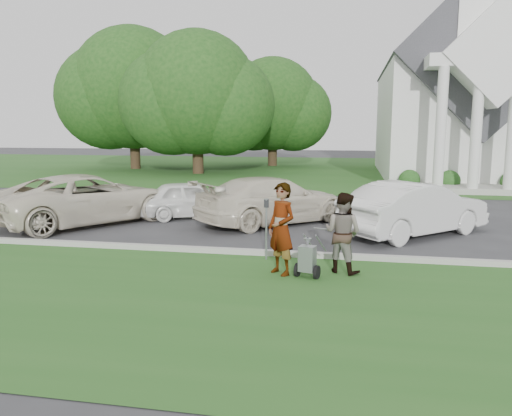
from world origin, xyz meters
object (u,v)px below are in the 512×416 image
(car_a, at_px, (88,199))
(church, at_px, (457,84))
(tree_back, at_px, (273,108))
(car_c, at_px, (273,200))
(person_left, at_px, (281,230))
(tree_far, at_px, (133,94))
(person_right, at_px, (343,233))
(car_b, at_px, (192,199))
(parking_meter_near, at_px, (266,222))
(tree_left, at_px, (197,99))
(striping_cart, at_px, (307,259))
(car_d, at_px, (414,209))

(car_a, bearing_deg, church, -93.53)
(tree_back, distance_m, car_c, 25.74)
(car_c, bearing_deg, person_left, 146.48)
(church, bearing_deg, car_a, -127.96)
(tree_far, height_order, person_right, tree_far)
(person_left, bearing_deg, car_c, 140.61)
(church, bearing_deg, car_b, -124.28)
(tree_back, xyz_separation_m, car_c, (3.92, -25.13, -3.95))
(tree_far, relative_size, parking_meter_near, 7.74)
(tree_left, xyz_separation_m, striping_cart, (9.59, -23.09, -4.71))
(car_b, distance_m, car_c, 3.05)
(tree_back, bearing_deg, tree_left, -116.57)
(tree_left, distance_m, car_d, 22.44)
(church, distance_m, car_b, 22.10)
(tree_far, height_order, car_b, tree_far)
(person_right, xyz_separation_m, parking_meter_near, (-1.82, 0.73, 0.06))
(striping_cart, height_order, car_a, car_a)
(person_left, distance_m, person_right, 1.36)
(car_c, relative_size, car_d, 1.11)
(person_left, bearing_deg, striping_cart, 26.83)
(tree_far, bearing_deg, car_c, -55.32)
(person_left, xyz_separation_m, car_b, (-4.08, 6.34, -0.34))
(tree_left, bearing_deg, church, 3.79)
(tree_left, height_order, car_a, tree_left)
(tree_left, relative_size, person_left, 5.30)
(church, distance_m, car_c, 21.03)
(person_left, bearing_deg, tree_far, 160.15)
(person_left, bearing_deg, tree_left, 151.54)
(striping_cart, bearing_deg, person_left, -178.04)
(car_d, bearing_deg, car_b, 34.52)
(tree_left, height_order, tree_back, tree_left)
(tree_far, xyz_separation_m, striping_cart, (15.59, -26.09, -5.29))
(church, height_order, person_left, church)
(tree_back, bearing_deg, striping_cart, -79.81)
(car_b, bearing_deg, striping_cart, -169.99)
(person_right, relative_size, parking_meter_near, 1.18)
(car_a, bearing_deg, person_right, -172.38)
(tree_far, distance_m, tree_back, 11.22)
(person_right, height_order, parking_meter_near, person_right)
(car_c, xyz_separation_m, car_d, (4.41, -1.12, 0.02))
(church, distance_m, car_a, 25.15)
(tree_left, relative_size, car_d, 2.18)
(person_left, height_order, car_c, person_left)
(church, relative_size, striping_cart, 22.39)
(tree_left, relative_size, tree_far, 0.91)
(person_right, distance_m, car_d, 4.76)
(church, xyz_separation_m, car_d, (-4.68, -19.37, -5.14))
(tree_left, distance_m, car_a, 18.87)
(tree_back, xyz_separation_m, car_a, (-2.13, -26.29, -3.90))
(church, bearing_deg, tree_back, 152.15)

